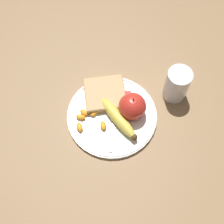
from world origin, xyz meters
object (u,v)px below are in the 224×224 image
at_px(juice_glass, 177,85).
at_px(apple, 132,106).
at_px(plate, 112,116).
at_px(jam_packet, 124,97).
at_px(banana, 118,118).
at_px(bread_slice, 105,94).
at_px(fork, 115,118).

distance_m(juice_glass, apple, 0.14).
bearing_deg(plate, jam_packet, -120.07).
height_order(plate, apple, apple).
height_order(apple, banana, apple).
bearing_deg(apple, plate, 11.62).
relative_size(plate, bread_slice, 1.87).
distance_m(plate, bread_slice, 0.07).
distance_m(apple, banana, 0.05).
xyz_separation_m(plate, jam_packet, (-0.03, -0.05, 0.01)).
relative_size(apple, fork, 0.50).
bearing_deg(fork, banana, -122.01).
height_order(bread_slice, fork, bread_slice).
relative_size(apple, bread_slice, 0.63).
relative_size(banana, fork, 0.82).
relative_size(banana, jam_packet, 3.46).
bearing_deg(plate, apple, -168.38).
distance_m(apple, bread_slice, 0.10).
xyz_separation_m(banana, jam_packet, (-0.01, -0.07, -0.01)).
height_order(juice_glass, banana, juice_glass).
xyz_separation_m(juice_glass, jam_packet, (0.15, 0.03, -0.03)).
xyz_separation_m(fork, jam_packet, (-0.02, -0.06, 0.01)).
bearing_deg(plate, banana, 137.62).
bearing_deg(juice_glass, plate, 25.86).
height_order(plate, banana, banana).
height_order(apple, jam_packet, apple).
distance_m(banana, bread_slice, 0.09).
height_order(banana, bread_slice, banana).
bearing_deg(apple, bread_slice, -32.27).
xyz_separation_m(plate, bread_slice, (0.02, -0.06, 0.02)).
xyz_separation_m(plate, fork, (-0.01, 0.01, 0.01)).
xyz_separation_m(banana, bread_slice, (0.04, -0.08, -0.01)).
distance_m(fork, jam_packet, 0.07).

